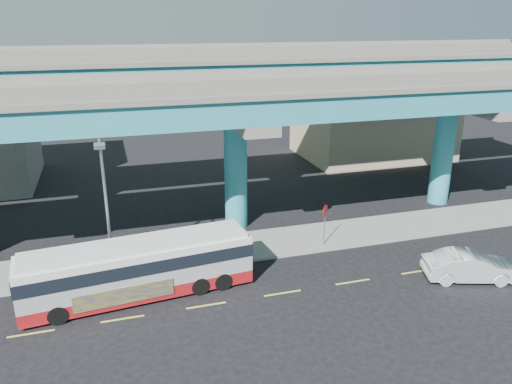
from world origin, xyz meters
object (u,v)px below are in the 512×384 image
object	(u,v)px
sedan	(470,266)
stop_sign	(325,216)
street_lamp	(105,188)
transit_bus	(139,267)
parked_car	(89,255)

from	to	relation	value
sedan	stop_sign	distance (m)	8.49
street_lamp	stop_sign	size ratio (longest dim) A/B	3.03
street_lamp	stop_sign	xyz separation A→B (m)	(12.55, 0.75, -3.27)
sedan	street_lamp	bearing A→B (deg)	91.58
stop_sign	transit_bus	bearing A→B (deg)	170.40
street_lamp	sedan	bearing A→B (deg)	-16.16
parked_car	stop_sign	size ratio (longest dim) A/B	1.38
street_lamp	stop_sign	world-z (taller)	street_lamp
sedan	stop_sign	bearing A→B (deg)	61.46
transit_bus	sedan	bearing A→B (deg)	-17.47
sedan	street_lamp	world-z (taller)	street_lamp
parked_car	street_lamp	distance (m)	5.25
transit_bus	sedan	world-z (taller)	transit_bus
parked_car	stop_sign	world-z (taller)	stop_sign
sedan	parked_car	distance (m)	20.99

